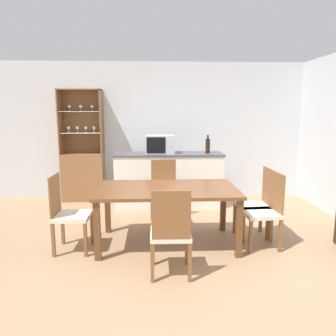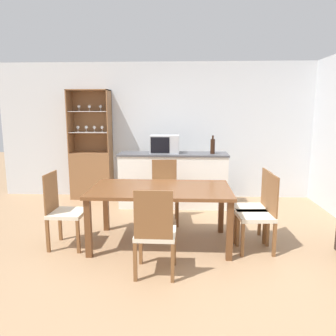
{
  "view_description": "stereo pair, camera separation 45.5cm",
  "coord_description": "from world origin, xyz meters",
  "px_view_note": "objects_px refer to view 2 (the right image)",
  "views": [
    {
      "loc": [
        -0.3,
        -3.65,
        1.68
      ],
      "look_at": [
        -0.08,
        1.11,
        0.83
      ],
      "focal_mm": 35.0,
      "sensor_mm": 36.0,
      "label": 1
    },
    {
      "loc": [
        0.15,
        -3.65,
        1.68
      ],
      "look_at": [
        -0.08,
        1.11,
        0.83
      ],
      "focal_mm": 35.0,
      "sensor_mm": 36.0,
      "label": 2
    }
  ],
  "objects_px": {
    "dining_chair_side_right_far": "(254,206)",
    "microwave": "(165,144)",
    "dining_table": "(161,194)",
    "dining_chair_side_right_near": "(259,214)",
    "dining_chair_side_left_near": "(64,211)",
    "wine_bottle": "(213,146)",
    "dining_chair_head_far": "(164,192)",
    "dining_chair_head_near": "(155,233)",
    "display_cabinet": "(92,167)"
  },
  "relations": [
    {
      "from": "dining_chair_side_left_near",
      "to": "microwave",
      "type": "xyz_separation_m",
      "value": [
        1.13,
        1.82,
        0.63
      ]
    },
    {
      "from": "dining_chair_side_left_near",
      "to": "wine_bottle",
      "type": "relative_size",
      "value": 2.98
    },
    {
      "from": "display_cabinet",
      "to": "dining_chair_head_near",
      "type": "distance_m",
      "value": 3.3
    },
    {
      "from": "dining_chair_side_left_near",
      "to": "dining_chair_side_right_near",
      "type": "bearing_deg",
      "value": 91.39
    },
    {
      "from": "dining_chair_head_far",
      "to": "dining_chair_side_left_near",
      "type": "xyz_separation_m",
      "value": [
        -1.18,
        -0.96,
        0.0
      ]
    },
    {
      "from": "dining_table",
      "to": "wine_bottle",
      "type": "relative_size",
      "value": 5.52
    },
    {
      "from": "dining_chair_side_right_far",
      "to": "dining_chair_side_left_near",
      "type": "relative_size",
      "value": 1.0
    },
    {
      "from": "dining_table",
      "to": "dining_chair_head_far",
      "type": "distance_m",
      "value": 0.83
    },
    {
      "from": "dining_chair_head_far",
      "to": "microwave",
      "type": "height_order",
      "value": "microwave"
    },
    {
      "from": "dining_chair_side_right_near",
      "to": "dining_table",
      "type": "bearing_deg",
      "value": 79.1
    },
    {
      "from": "dining_chair_side_right_far",
      "to": "dining_chair_head_near",
      "type": "height_order",
      "value": "same"
    },
    {
      "from": "display_cabinet",
      "to": "dining_table",
      "type": "xyz_separation_m",
      "value": [
        1.47,
        -2.14,
        0.05
      ]
    },
    {
      "from": "dining_chair_side_right_far",
      "to": "dining_chair_side_right_near",
      "type": "bearing_deg",
      "value": 177.4
    },
    {
      "from": "dining_table",
      "to": "microwave",
      "type": "xyz_separation_m",
      "value": [
        -0.05,
        1.68,
        0.45
      ]
    },
    {
      "from": "dining_table",
      "to": "dining_chair_side_right_far",
      "type": "relative_size",
      "value": 1.85
    },
    {
      "from": "dining_chair_side_right_near",
      "to": "dining_chair_head_near",
      "type": "bearing_deg",
      "value": 115.5
    },
    {
      "from": "dining_chair_side_right_far",
      "to": "microwave",
      "type": "relative_size",
      "value": 1.88
    },
    {
      "from": "dining_chair_side_right_near",
      "to": "microwave",
      "type": "distance_m",
      "value": 2.29
    },
    {
      "from": "dining_table",
      "to": "microwave",
      "type": "bearing_deg",
      "value": 91.71
    },
    {
      "from": "dining_chair_side_left_near",
      "to": "microwave",
      "type": "distance_m",
      "value": 2.24
    },
    {
      "from": "dining_table",
      "to": "dining_chair_side_left_near",
      "type": "height_order",
      "value": "dining_chair_side_left_near"
    },
    {
      "from": "display_cabinet",
      "to": "microwave",
      "type": "distance_m",
      "value": 1.58
    },
    {
      "from": "dining_table",
      "to": "dining_chair_side_right_far",
      "type": "xyz_separation_m",
      "value": [
        1.18,
        0.15,
        -0.19
      ]
    },
    {
      "from": "dining_table",
      "to": "wine_bottle",
      "type": "xyz_separation_m",
      "value": [
        0.77,
        1.62,
        0.42
      ]
    },
    {
      "from": "dining_chair_head_far",
      "to": "dining_chair_side_right_near",
      "type": "xyz_separation_m",
      "value": [
        1.19,
        -0.96,
        0.0
      ]
    },
    {
      "from": "dining_chair_side_left_near",
      "to": "dining_chair_head_near",
      "type": "xyz_separation_m",
      "value": [
        1.18,
        -0.67,
        0.0
      ]
    },
    {
      "from": "microwave",
      "to": "wine_bottle",
      "type": "bearing_deg",
      "value": -3.8
    },
    {
      "from": "dining_chair_side_right_near",
      "to": "wine_bottle",
      "type": "distance_m",
      "value": 1.91
    },
    {
      "from": "dining_table",
      "to": "dining_chair_side_right_near",
      "type": "height_order",
      "value": "dining_chair_side_right_near"
    },
    {
      "from": "dining_chair_head_near",
      "to": "dining_chair_side_right_near",
      "type": "bearing_deg",
      "value": 30.41
    },
    {
      "from": "dining_chair_side_left_near",
      "to": "microwave",
      "type": "relative_size",
      "value": 1.88
    },
    {
      "from": "dining_chair_head_near",
      "to": "dining_chair_side_left_near",
      "type": "bearing_deg",
      "value": 151.5
    },
    {
      "from": "display_cabinet",
      "to": "microwave",
      "type": "height_order",
      "value": "display_cabinet"
    },
    {
      "from": "display_cabinet",
      "to": "dining_chair_head_near",
      "type": "bearing_deg",
      "value": -63.52
    },
    {
      "from": "dining_table",
      "to": "dining_chair_side_right_near",
      "type": "distance_m",
      "value": 1.21
    },
    {
      "from": "wine_bottle",
      "to": "dining_table",
      "type": "bearing_deg",
      "value": -115.35
    },
    {
      "from": "dining_chair_side_right_far",
      "to": "microwave",
      "type": "bearing_deg",
      "value": 36.34
    },
    {
      "from": "microwave",
      "to": "wine_bottle",
      "type": "xyz_separation_m",
      "value": [
        0.82,
        -0.05,
        -0.02
      ]
    },
    {
      "from": "dining_chair_side_right_far",
      "to": "wine_bottle",
      "type": "relative_size",
      "value": 2.98
    },
    {
      "from": "dining_chair_side_right_near",
      "to": "wine_bottle",
      "type": "xyz_separation_m",
      "value": [
        -0.41,
        1.77,
        0.61
      ]
    },
    {
      "from": "dining_chair_head_near",
      "to": "wine_bottle",
      "type": "xyz_separation_m",
      "value": [
        0.77,
        2.44,
        0.61
      ]
    },
    {
      "from": "display_cabinet",
      "to": "dining_chair_side_right_near",
      "type": "xyz_separation_m",
      "value": [
        2.66,
        -2.29,
        -0.14
      ]
    },
    {
      "from": "dining_table",
      "to": "dining_chair_side_left_near",
      "type": "xyz_separation_m",
      "value": [
        -1.18,
        -0.15,
        -0.19
      ]
    },
    {
      "from": "dining_chair_side_right_near",
      "to": "microwave",
      "type": "bearing_deg",
      "value": 30.14
    },
    {
      "from": "dining_chair_side_left_near",
      "to": "dining_chair_head_near",
      "type": "bearing_deg",
      "value": 61.91
    },
    {
      "from": "display_cabinet",
      "to": "dining_chair_head_far",
      "type": "relative_size",
      "value": 2.19
    },
    {
      "from": "dining_chair_head_far",
      "to": "dining_chair_side_right_near",
      "type": "height_order",
      "value": "same"
    },
    {
      "from": "dining_table",
      "to": "dining_chair_side_left_near",
      "type": "relative_size",
      "value": 1.85
    },
    {
      "from": "display_cabinet",
      "to": "microwave",
      "type": "relative_size",
      "value": 4.12
    },
    {
      "from": "dining_chair_side_left_near",
      "to": "wine_bottle",
      "type": "height_order",
      "value": "wine_bottle"
    }
  ]
}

